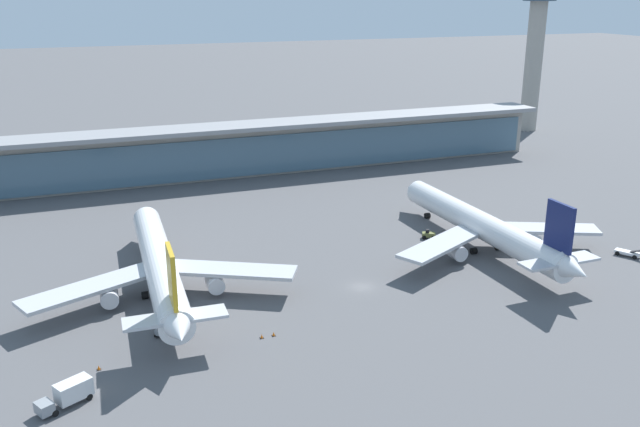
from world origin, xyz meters
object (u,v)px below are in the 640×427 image
(service_truck_mid_apron_olive, at_px, (429,235))
(safety_cone_alpha, at_px, (262,336))
(service_truck_on_taxiway_grey, at_px, (68,393))
(safety_cone_charlie, at_px, (274,334))
(airliner_left_stand, at_px, (160,266))
(control_tower, at_px, (535,42))
(safety_cone_bravo, at_px, (99,368))
(service_truck_at_far_stand_white, at_px, (629,253))
(airliner_centre_stand, at_px, (483,226))
(service_truck_by_tail_grey, at_px, (162,330))

(service_truck_mid_apron_olive, xyz_separation_m, safety_cone_alpha, (-46.42, -29.98, -0.56))
(service_truck_on_taxiway_grey, height_order, safety_cone_charlie, service_truck_on_taxiway_grey)
(safety_cone_alpha, bearing_deg, airliner_left_stand, 118.16)
(service_truck_on_taxiway_grey, bearing_deg, service_truck_mid_apron_olive, 27.02)
(safety_cone_alpha, distance_m, safety_cone_charlie, 1.95)
(service_truck_mid_apron_olive, bearing_deg, airliner_left_stand, -172.69)
(service_truck_on_taxiway_grey, bearing_deg, safety_cone_alpha, 16.07)
(control_tower, bearing_deg, safety_cone_bravo, -143.47)
(service_truck_at_far_stand_white, bearing_deg, service_truck_on_taxiway_grey, -172.31)
(service_truck_at_far_stand_white, height_order, safety_cone_alpha, service_truck_at_far_stand_white)
(airliner_left_stand, relative_size, safety_cone_charlie, 87.84)
(service_truck_at_far_stand_white, xyz_separation_m, safety_cone_bravo, (-103.43, -6.94, -0.49))
(service_truck_mid_apron_olive, relative_size, service_truck_at_far_stand_white, 0.50)
(control_tower, bearing_deg, service_truck_mid_apron_olive, -135.93)
(airliner_centre_stand, xyz_separation_m, service_truck_mid_apron_olive, (-7.06, 9.70, -4.28))
(airliner_centre_stand, height_order, service_truck_on_taxiway_grey, airliner_centre_stand)
(service_truck_at_far_stand_white, bearing_deg, safety_cone_bravo, -176.16)
(safety_cone_charlie, bearing_deg, airliner_centre_stand, 21.44)
(service_truck_on_taxiway_grey, bearing_deg, airliner_left_stand, 61.84)
(service_truck_by_tail_grey, relative_size, service_truck_at_far_stand_white, 0.51)
(service_truck_at_far_stand_white, bearing_deg, service_truck_by_tail_grey, 179.79)
(service_truck_on_taxiway_grey, height_order, service_truck_at_far_stand_white, service_truck_on_taxiway_grey)
(airliner_centre_stand, bearing_deg, safety_cone_charlie, -158.56)
(airliner_left_stand, height_order, service_truck_by_tail_grey, airliner_left_stand)
(safety_cone_charlie, bearing_deg, service_truck_mid_apron_olive, 33.95)
(airliner_left_stand, height_order, airliner_centre_stand, same)
(service_truck_mid_apron_olive, height_order, safety_cone_charlie, service_truck_mid_apron_olive)
(service_truck_mid_apron_olive, distance_m, service_truck_at_far_stand_white, 40.38)
(airliner_left_stand, distance_m, safety_cone_charlie, 26.87)
(service_truck_at_far_stand_white, bearing_deg, service_truck_mid_apron_olive, 144.14)
(service_truck_by_tail_grey, height_order, safety_cone_charlie, service_truck_by_tail_grey)
(airliner_centre_stand, bearing_deg, service_truck_mid_apron_olive, 126.07)
(service_truck_by_tail_grey, height_order, service_truck_at_far_stand_white, service_truck_at_far_stand_white)
(airliner_left_stand, xyz_separation_m, safety_cone_charlie, (13.98, -22.43, -4.84))
(control_tower, bearing_deg, service_truck_at_far_stand_white, -118.48)
(service_truck_by_tail_grey, bearing_deg, control_tower, 36.57)
(airliner_centre_stand, distance_m, service_truck_mid_apron_olive, 12.74)
(safety_cone_bravo, bearing_deg, control_tower, 36.53)
(airliner_left_stand, distance_m, service_truck_on_taxiway_grey, 34.97)
(service_truck_by_tail_grey, bearing_deg, service_truck_at_far_stand_white, -0.21)
(airliner_left_stand, height_order, safety_cone_charlie, airliner_left_stand)
(service_truck_by_tail_grey, distance_m, service_truck_on_taxiway_grey, 20.61)
(airliner_left_stand, bearing_deg, airliner_centre_stand, -1.92)
(safety_cone_alpha, bearing_deg, safety_cone_charlie, 1.42)
(service_truck_by_tail_grey, xyz_separation_m, safety_cone_alpha, (14.22, -6.68, -0.56))
(safety_cone_charlie, bearing_deg, safety_cone_bravo, -178.55)
(control_tower, relative_size, safety_cone_alpha, 85.88)
(service_truck_by_tail_grey, height_order, safety_cone_bravo, service_truck_by_tail_grey)
(service_truck_on_taxiway_grey, relative_size, service_truck_at_far_stand_white, 1.14)
(service_truck_by_tail_grey, distance_m, service_truck_at_far_stand_white, 93.36)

